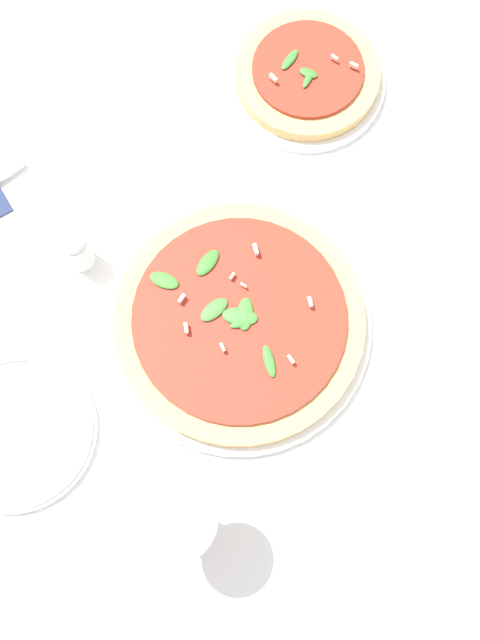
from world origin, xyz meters
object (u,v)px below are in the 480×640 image
wine_glass (178,520)px  shaker_pepper (77,250)px  pizza_personal_side (307,77)px  side_plate_white (16,431)px  pizza_arugula_main (240,323)px

wine_glass → shaker_pepper: (-0.03, -0.34, -0.07)m
pizza_personal_side → side_plate_white: bearing=25.6°
pizza_arugula_main → shaker_pepper: bearing=-51.5°
pizza_personal_side → shaker_pepper: (0.37, 0.09, 0.02)m
pizza_arugula_main → wine_glass: (0.16, 0.17, 0.09)m
pizza_arugula_main → side_plate_white: size_ratio=1.70×
wine_glass → shaker_pepper: 0.35m
pizza_arugula_main → shaker_pepper: size_ratio=4.71×
wine_glass → side_plate_white: size_ratio=0.82×
pizza_personal_side → wine_glass: bearing=47.5°
shaker_pepper → pizza_personal_side: bearing=-166.1°
side_plate_white → shaker_pepper: (-0.15, -0.16, 0.02)m
pizza_arugula_main → side_plate_white: (0.29, -0.01, -0.01)m
side_plate_white → shaker_pepper: 0.22m
pizza_arugula_main → side_plate_white: 0.29m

